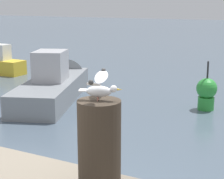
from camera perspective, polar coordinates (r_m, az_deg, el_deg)
name	(u,v)px	position (r m, az deg, el deg)	size (l,w,h in m)	color
mooring_post	(99,145)	(3.51, -1.92, -8.35)	(0.40, 0.40, 0.84)	#382D23
seagull	(99,87)	(3.34, -1.92, 0.38)	(0.39, 0.58, 0.25)	#C67460
boat_grey	(58,82)	(12.02, -8.08, 1.15)	(3.07, 5.39, 1.76)	gray
channel_buoy	(206,92)	(10.53, 14.05, -0.44)	(0.56, 0.56, 1.33)	green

